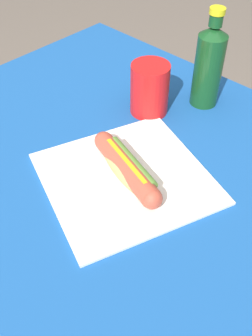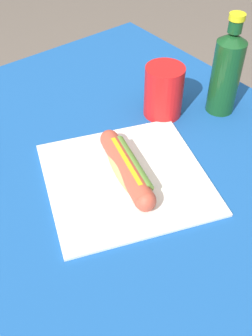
{
  "view_description": "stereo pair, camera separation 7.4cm",
  "coord_description": "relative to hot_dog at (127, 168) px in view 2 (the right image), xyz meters",
  "views": [
    {
      "loc": [
        0.42,
        -0.35,
        1.28
      ],
      "look_at": [
        0.06,
        0.04,
        0.76
      ],
      "focal_mm": 42.29,
      "sensor_mm": 36.0,
      "label": 1
    },
    {
      "loc": [
        0.47,
        -0.29,
        1.28
      ],
      "look_at": [
        0.06,
        0.04,
        0.76
      ],
      "focal_mm": 42.29,
      "sensor_mm": 36.0,
      "label": 2
    }
  ],
  "objects": [
    {
      "name": "dining_table",
      "position": [
        -0.06,
        -0.04,
        -0.17
      ],
      "size": [
        0.97,
        0.95,
        0.73
      ],
      "color": "brown",
      "rests_on": "ground"
    },
    {
      "name": "drinking_cup",
      "position": [
        -0.12,
        0.2,
        0.03
      ],
      "size": [
        0.09,
        0.09,
        0.12
      ],
      "primitive_type": "cylinder",
      "color": "red",
      "rests_on": "dining_table"
    },
    {
      "name": "paper_wrapper",
      "position": [
        -0.0,
        -0.0,
        -0.03
      ],
      "size": [
        0.37,
        0.38,
        0.01
      ],
      "primitive_type": "cube",
      "rotation": [
        0.0,
        0.0,
        -0.35
      ],
      "color": "white",
      "rests_on": "dining_table"
    },
    {
      "name": "soda_bottle",
      "position": [
        -0.05,
        0.31,
        0.07
      ],
      "size": [
        0.06,
        0.06,
        0.23
      ],
      "color": "#14471E",
      "rests_on": "dining_table"
    },
    {
      "name": "hot_dog",
      "position": [
        0.0,
        0.0,
        0.0
      ],
      "size": [
        0.21,
        0.09,
        0.04
      ],
      "color": "tan",
      "rests_on": "paper_wrapper"
    },
    {
      "name": "ground_plane",
      "position": [
        -0.06,
        -0.04,
        -0.76
      ],
      "size": [
        6.0,
        6.0,
        0.0
      ],
      "primitive_type": "plane",
      "color": "#6B6056",
      "rests_on": "ground"
    }
  ]
}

